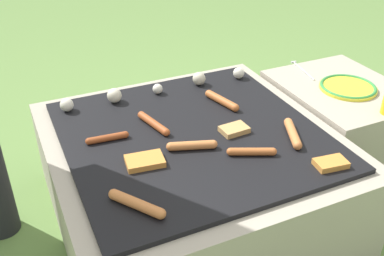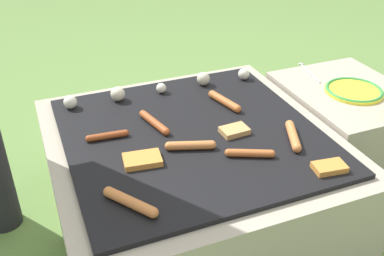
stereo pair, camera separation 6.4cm
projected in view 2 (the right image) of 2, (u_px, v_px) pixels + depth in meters
The scene contains 16 objects.
ground_plane at pixel (192, 213), 1.80m from camera, with size 14.00×14.00×0.00m, color #608442.
grill at pixel (192, 176), 1.70m from camera, with size 1.00×1.00×0.38m.
side_ledge at pixel (342, 128), 1.99m from camera, with size 0.48×0.58×0.38m.
sausage_back_left at pixel (107, 136), 1.56m from camera, with size 0.15×0.03×0.02m.
sausage_mid_left at pixel (190, 145), 1.51m from camera, with size 0.17×0.08×0.03m.
sausage_back_right at pixel (224, 101), 1.78m from camera, with size 0.07×0.18×0.03m.
sausage_back_center at pixel (250, 153), 1.47m from camera, with size 0.15×0.08×0.03m.
sausage_front_center at pixel (154, 122), 1.64m from camera, with size 0.07×0.18×0.03m.
sausage_front_right at pixel (130, 202), 1.26m from camera, with size 0.12×0.16×0.03m.
sausage_mid_right at pixel (293, 136), 1.56m from camera, with size 0.09×0.17×0.03m.
bread_slice_left at pixel (329, 167), 1.41m from camera, with size 0.11×0.08×0.02m.
bread_slice_center at pixel (142, 160), 1.44m from camera, with size 0.13×0.10×0.02m.
bread_slice_right at pixel (234, 131), 1.60m from camera, with size 0.10×0.07×0.02m.
mushroom_row at pixel (159, 87), 1.86m from camera, with size 0.80×0.07×0.06m.
plate_colorful at pixel (354, 90), 1.87m from camera, with size 0.24×0.24×0.02m.
fork_utensil at pixel (309, 72), 2.05m from camera, with size 0.05×0.21×0.01m.
Camera 2 is at (-0.51, -1.26, 1.23)m, focal length 42.00 mm.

